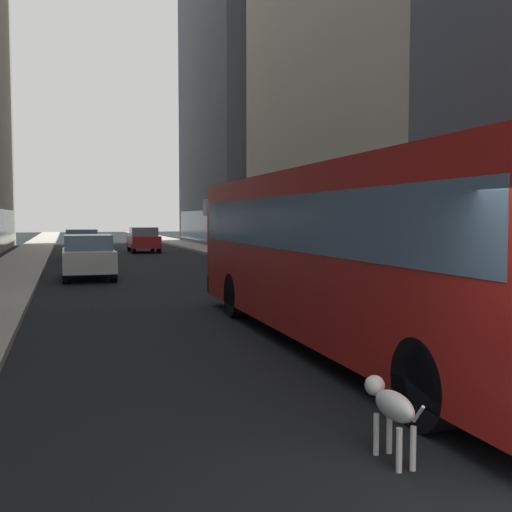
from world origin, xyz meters
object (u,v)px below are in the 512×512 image
car_silver_sedan (82,244)px  car_white_van (88,256)px  dalmatian_dog (391,406)px  car_red_coupe (143,240)px  transit_bus (351,245)px

car_silver_sedan → car_white_van: same height
car_silver_sedan → car_white_van: bearing=-90.0°
car_white_van → dalmatian_dog: (2.11, -18.41, -0.31)m
car_red_coupe → dalmatian_dog: (-1.89, -35.10, -0.31)m
transit_bus → car_white_van: bearing=106.3°
transit_bus → car_red_coupe: 30.36m
car_white_van → dalmatian_dog: 18.53m
transit_bus → dalmatian_dog: (-1.89, -4.75, -1.26)m
car_white_van → dalmatian_dog: car_white_van is taller
car_white_van → car_red_coupe: bearing=76.5°
car_silver_sedan → car_white_van: 10.84m
transit_bus → dalmatian_dog: transit_bus is taller
car_red_coupe → car_silver_sedan: same height
car_red_coupe → car_silver_sedan: 7.09m
car_red_coupe → car_silver_sedan: size_ratio=0.96×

